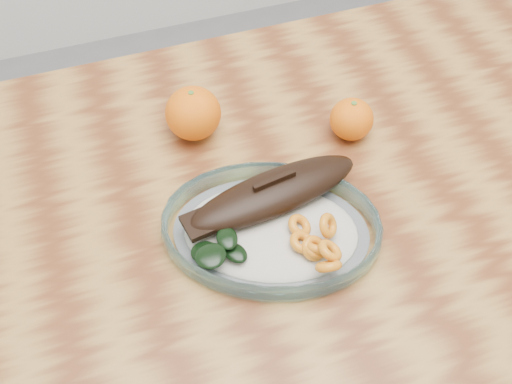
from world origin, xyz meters
TOP-DOWN VIEW (x-y plane):
  - dining_table at (0.00, 0.00)m, footprint 1.20×0.80m
  - plated_meal at (-0.04, -0.02)m, footprint 0.66×0.66m
  - orange_left at (-0.09, 0.19)m, footprint 0.08×0.08m
  - orange_right at (0.13, 0.11)m, footprint 0.06×0.06m

SIDE VIEW (x-z plane):
  - dining_table at x=0.00m, z-range 0.28..1.03m
  - plated_meal at x=-0.04m, z-range 0.73..0.81m
  - orange_right at x=0.13m, z-range 0.75..0.81m
  - orange_left at x=-0.09m, z-range 0.75..0.83m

